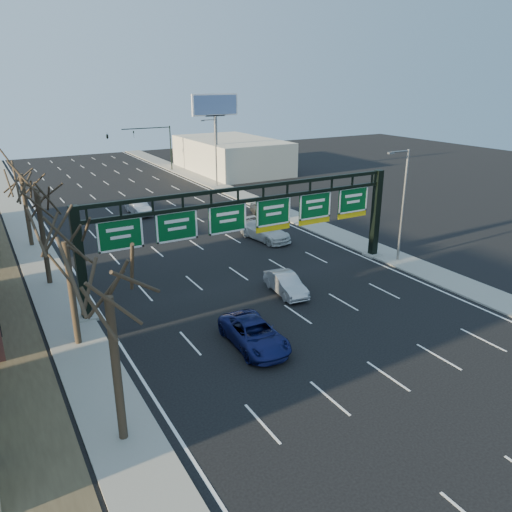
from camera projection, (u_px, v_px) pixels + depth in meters
ground at (316, 327)px, 29.92m from camera, size 160.00×160.00×0.00m
sidewalk_left at (40, 262)px, 40.22m from camera, size 3.00×120.00×0.12m
sidewalk_right at (301, 220)px, 52.22m from camera, size 3.00×120.00×0.12m
lane_markings at (188, 239)px, 46.24m from camera, size 21.60×120.00×0.01m
sign_gantry at (253, 221)px, 34.96m from camera, size 24.60×1.20×7.20m
building_right_distant at (231, 155)px, 79.26m from camera, size 12.00×20.00×5.00m
tree_near at (106, 271)px, 18.12m from camera, size 3.60×3.60×8.86m
tree_gantry at (62, 222)px, 25.59m from camera, size 3.60×3.60×8.48m
tree_mid at (34, 176)px, 33.50m from camera, size 3.60×3.60×9.24m
tree_far at (19, 161)px, 41.79m from camera, size 3.60×3.60×8.86m
streetlight_near at (402, 200)px, 38.95m from camera, size 2.15×0.22×9.00m
streetlight_far at (215, 149)px, 66.69m from camera, size 2.15×0.22×9.00m
billboard_right at (215, 115)px, 70.60m from camera, size 7.00×0.50×12.00m
traffic_signal_mast at (132, 138)px, 75.61m from camera, size 10.16×0.54×7.00m
car_blue_suv at (254, 334)px, 27.60m from camera, size 2.72×5.44×1.48m
car_silver_sedan at (286, 284)px, 34.37m from camera, size 1.95×4.45×1.42m
car_white_wagon at (265, 231)px, 45.83m from camera, size 3.16×5.95×1.64m
car_grey_far at (267, 209)px, 53.58m from camera, size 2.17×4.63×1.53m
car_silver_distant at (139, 207)px, 54.31m from camera, size 1.82×4.83×1.57m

